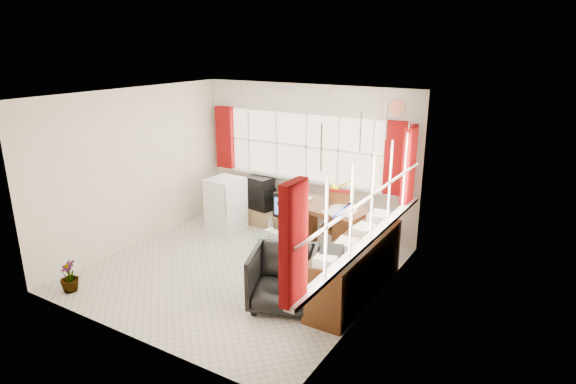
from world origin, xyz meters
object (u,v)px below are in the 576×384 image
at_px(radiator, 280,255).
at_px(tv_bench, 272,218).
at_px(office_chair, 284,279).
at_px(credenza, 356,266).
at_px(mini_fridge, 226,204).
at_px(task_chair, 337,223).
at_px(crt_tv, 292,205).
at_px(desk, 324,227).
at_px(desk_lamp, 353,187).

xyz_separation_m(radiator, tv_bench, (-1.09, 1.48, -0.11)).
bearing_deg(office_chair, tv_bench, 105.00).
distance_m(credenza, tv_bench, 2.75).
bearing_deg(mini_fridge, radiator, -28.24).
bearing_deg(mini_fridge, task_chair, -0.45).
distance_m(crt_tv, mini_fridge, 1.15).
bearing_deg(desk, desk_lamp, 19.81).
height_order(task_chair, office_chair, task_chair).
height_order(desk, office_chair, desk).
bearing_deg(office_chair, desk_lamp, 65.84).
height_order(office_chair, radiator, office_chair).
relative_size(task_chair, office_chair, 1.27).
bearing_deg(credenza, mini_fridge, 161.84).
bearing_deg(desk_lamp, crt_tv, 162.17).
height_order(task_chair, tv_bench, task_chair).
height_order(task_chair, crt_tv, task_chair).
height_order(desk, tv_bench, desk).
bearing_deg(desk, task_chair, 1.45).
bearing_deg(mini_fridge, crt_tv, 27.98).
xyz_separation_m(office_chair, credenza, (0.64, 0.75, 0.02)).
xyz_separation_m(credenza, tv_bench, (-2.28, 1.52, -0.27)).
relative_size(desk, mini_fridge, 1.58).
relative_size(desk_lamp, tv_bench, 0.33).
relative_size(desk, office_chair, 1.79).
relative_size(desk, tv_bench, 1.04).
height_order(desk_lamp, tv_bench, desk_lamp).
distance_m(desk_lamp, task_chair, 0.60).
height_order(task_chair, credenza, task_chair).
bearing_deg(desk_lamp, task_chair, -142.83).
xyz_separation_m(task_chair, crt_tv, (-1.13, 0.56, -0.08)).
height_order(office_chair, crt_tv, office_chair).
bearing_deg(radiator, task_chair, 61.70).
bearing_deg(credenza, tv_bench, 146.30).
bearing_deg(crt_tv, desk_lamp, -17.83).
bearing_deg(radiator, desk_lamp, 57.28).
bearing_deg(office_chair, radiator, 103.91).
xyz_separation_m(task_chair, office_chair, (0.07, -1.67, -0.18)).
bearing_deg(office_chair, mini_fridge, 121.93).
xyz_separation_m(desk_lamp, crt_tv, (-1.31, 0.42, -0.63)).
bearing_deg(crt_tv, credenza, -38.66).
distance_m(desk, crt_tv, 1.07).
bearing_deg(desk_lamp, credenza, -62.97).
bearing_deg(mini_fridge, desk_lamp, 2.92).
bearing_deg(desk, mini_fridge, 179.34).
relative_size(desk, credenza, 0.73).
xyz_separation_m(radiator, mini_fridge, (-1.67, 0.90, 0.22)).
height_order(office_chair, credenza, credenza).
xyz_separation_m(office_chair, crt_tv, (-1.20, 2.22, 0.10)).
xyz_separation_m(desk_lamp, task_chair, (-0.18, -0.14, -0.55)).
xyz_separation_m(task_chair, radiator, (-0.47, -0.88, -0.31)).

